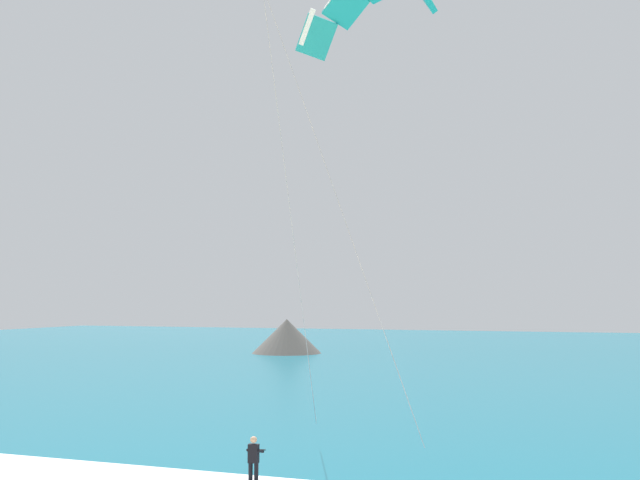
# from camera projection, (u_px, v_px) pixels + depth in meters

# --- Properties ---
(sea) EXTENTS (200.00, 120.00, 0.20)m
(sea) POSITION_uv_depth(u_px,v_px,m) (507.00, 356.00, 76.72)
(sea) COLOR #146075
(sea) RESTS_ON ground
(kitesurfer) EXTENTS (0.55, 0.54, 1.69)m
(kitesurfer) POSITION_uv_depth(u_px,v_px,m) (254.00, 460.00, 23.12)
(kitesurfer) COLOR black
(kitesurfer) RESTS_ON ground
(kite_primary) EXTENTS (6.53, 6.04, 17.81)m
(kite_primary) POSITION_uv_depth(u_px,v_px,m) (369.00, 0.00, 27.67)
(kite_primary) COLOR teal
(headland_left) EXTENTS (8.15, 8.15, 4.00)m
(headland_left) POSITION_uv_depth(u_px,v_px,m) (287.00, 337.00, 79.47)
(headland_left) COLOR #47423D
(headland_left) RESTS_ON ground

